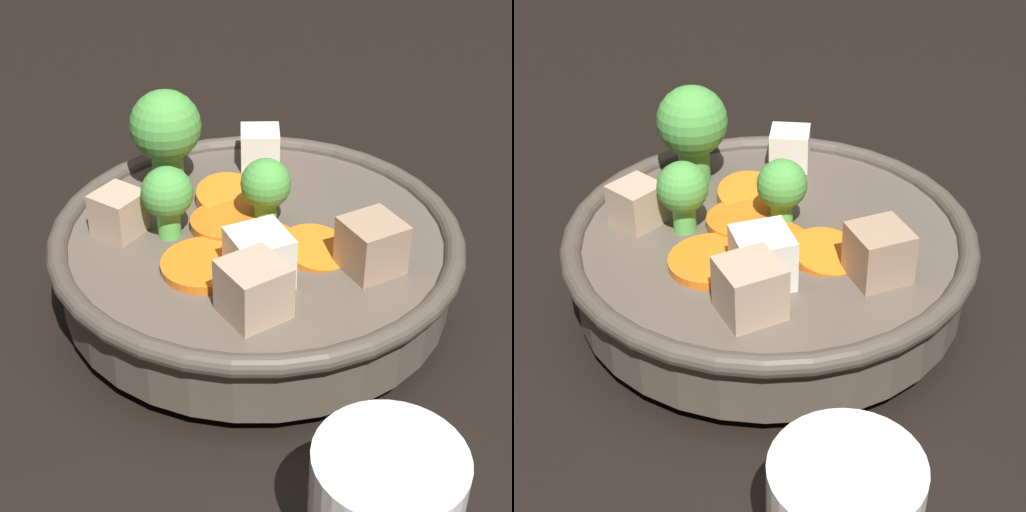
{
  "view_description": "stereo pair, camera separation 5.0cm",
  "coord_description": "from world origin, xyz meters",
  "views": [
    {
      "loc": [
        -0.19,
        0.36,
        0.31
      ],
      "look_at": [
        0.0,
        0.0,
        0.03
      ],
      "focal_mm": 60.0,
      "sensor_mm": 36.0,
      "label": 1
    },
    {
      "loc": [
        -0.23,
        0.33,
        0.31
      ],
      "look_at": [
        0.0,
        0.0,
        0.03
      ],
      "focal_mm": 60.0,
      "sensor_mm": 36.0,
      "label": 2
    }
  ],
  "objects": [
    {
      "name": "ground_plane",
      "position": [
        0.0,
        0.0,
        0.0
      ],
      "size": [
        3.0,
        3.0,
        0.0
      ],
      "primitive_type": "plane",
      "color": "black"
    },
    {
      "name": "stirfry_bowl",
      "position": [
        0.0,
        0.0,
        0.04
      ],
      "size": [
        0.24,
        0.24,
        0.11
      ],
      "color": "#51473D",
      "rests_on": "ground_plane"
    },
    {
      "name": "tea_cup",
      "position": [
        -0.13,
        0.14,
        0.03
      ],
      "size": [
        0.06,
        0.06,
        0.06
      ],
      "color": "white",
      "rests_on": "ground_plane"
    }
  ]
}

